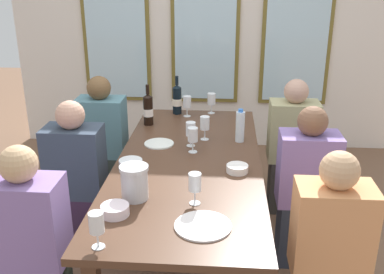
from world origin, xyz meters
TOP-DOWN VIEW (x-y plane):
  - ground_plane at (0.00, 0.00)m, footprint 12.00×12.00m
  - back_wall_with_windows at (0.00, 2.18)m, footprint 4.12×0.10m
  - dining_table at (0.00, 0.00)m, footprint 0.92×2.16m
  - white_plate_0 at (0.13, -0.78)m, footprint 0.28×0.28m
  - white_plate_1 at (-0.23, 0.27)m, footprint 0.21×0.21m
  - metal_pitcher at (-0.25, -0.52)m, footprint 0.16×0.16m
  - wine_bottle_0 at (-0.18, 0.98)m, footprint 0.08×0.08m
  - wine_bottle_1 at (-0.37, 0.68)m, footprint 0.08×0.08m
  - tasting_bowl_0 at (-0.31, -0.70)m, footprint 0.14×0.14m
  - tasting_bowl_1 at (0.31, -0.15)m, footprint 0.13×0.13m
  - tasting_bowl_2 at (-0.35, -0.12)m, footprint 0.15×0.15m
  - water_bottle at (0.34, 0.37)m, footprint 0.06×0.06m
  - wine_glass_0 at (-0.32, -0.98)m, footprint 0.07×0.07m
  - wine_glass_1 at (0.02, 0.14)m, footprint 0.07×0.07m
  - wine_glass_2 at (0.08, -0.55)m, footprint 0.07×0.07m
  - wine_glass_3 at (-0.01, 0.25)m, footprint 0.07×0.07m
  - wine_glass_4 at (0.09, 0.38)m, footprint 0.07×0.07m
  - wine_glass_5 at (-0.09, 0.91)m, footprint 0.07×0.07m
  - wine_glass_6 at (0.11, 1.01)m, footprint 0.07×0.07m
  - seated_person_0 at (-0.77, 0.04)m, footprint 0.38×0.24m
  - seated_person_1 at (0.77, 0.03)m, footprint 0.38×0.24m
  - seated_person_2 at (-0.77, 0.73)m, footprint 0.38×0.24m
  - seated_person_3 at (0.77, 0.74)m, footprint 0.38×0.24m
  - seated_person_4 at (-0.77, -0.72)m, footprint 0.38×0.24m
  - seated_person_5 at (0.77, -0.68)m, footprint 0.38×0.24m

SIDE VIEW (x-z plane):
  - ground_plane at x=0.00m, z-range 0.00..0.00m
  - seated_person_0 at x=-0.77m, z-range -0.03..1.08m
  - seated_person_1 at x=0.77m, z-range -0.03..1.08m
  - seated_person_2 at x=-0.77m, z-range -0.03..1.08m
  - seated_person_3 at x=0.77m, z-range -0.03..1.08m
  - seated_person_4 at x=-0.77m, z-range -0.03..1.08m
  - seated_person_5 at x=0.77m, z-range -0.03..1.08m
  - dining_table at x=0.00m, z-range 0.30..1.04m
  - white_plate_0 at x=0.13m, z-range 0.74..0.75m
  - white_plate_1 at x=-0.23m, z-range 0.74..0.75m
  - tasting_bowl_1 at x=0.31m, z-range 0.74..0.78m
  - tasting_bowl_2 at x=-0.35m, z-range 0.74..0.79m
  - tasting_bowl_0 at x=-0.31m, z-range 0.74..0.79m
  - metal_pitcher at x=-0.25m, z-range 0.74..0.93m
  - water_bottle at x=0.34m, z-range 0.73..0.97m
  - wine_glass_6 at x=0.11m, z-range 0.77..0.94m
  - wine_glass_0 at x=-0.32m, z-range 0.77..0.94m
  - wine_glass_3 at x=-0.01m, z-range 0.77..0.94m
  - wine_glass_1 at x=0.02m, z-range 0.77..0.95m
  - wine_glass_2 at x=0.08m, z-range 0.77..0.95m
  - wine_glass_4 at x=0.09m, z-range 0.77..0.95m
  - wine_glass_5 at x=-0.09m, z-range 0.77..0.95m
  - wine_bottle_1 at x=-0.37m, z-range 0.70..1.03m
  - wine_bottle_0 at x=-0.18m, z-range 0.70..1.03m
  - back_wall_with_windows at x=0.00m, z-range 0.00..2.90m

